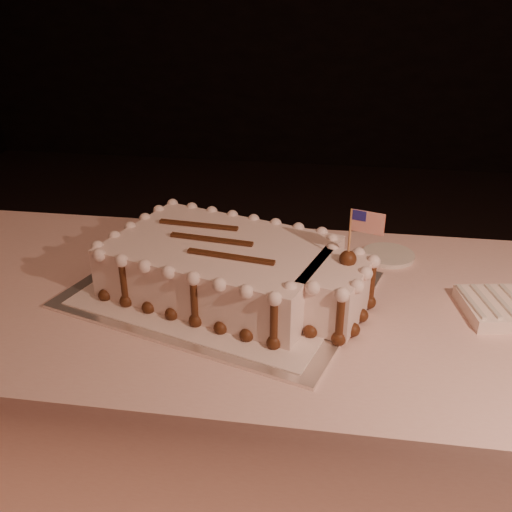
# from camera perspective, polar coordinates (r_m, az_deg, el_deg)

# --- Properties ---
(banquet_table) EXTENTS (2.40, 0.80, 0.75)m
(banquet_table) POSITION_cam_1_polar(r_m,az_deg,el_deg) (1.52, 11.11, -17.14)
(banquet_table) COLOR beige
(banquet_table) RESTS_ON ground
(cake_board) EXTENTS (0.75, 0.64, 0.01)m
(cake_board) POSITION_cam_1_polar(r_m,az_deg,el_deg) (1.32, -3.45, -3.36)
(cake_board) COLOR silver
(cake_board) RESTS_ON banquet_table
(doily) EXTENTS (0.67, 0.58, 0.00)m
(doily) POSITION_cam_1_polar(r_m,az_deg,el_deg) (1.32, -3.45, -3.17)
(doily) COLOR silver
(doily) RESTS_ON cake_board
(sheet_cake) EXTENTS (0.63, 0.46, 0.24)m
(sheet_cake) POSITION_cam_1_polar(r_m,az_deg,el_deg) (1.27, -2.20, -1.26)
(sheet_cake) COLOR silver
(sheet_cake) RESTS_ON doily
(side_plate) EXTENTS (0.13, 0.13, 0.01)m
(side_plate) POSITION_cam_1_polar(r_m,az_deg,el_deg) (1.51, 13.08, 0.08)
(side_plate) COLOR silver
(side_plate) RESTS_ON banquet_table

